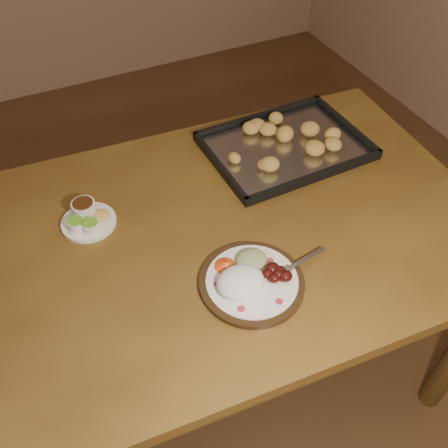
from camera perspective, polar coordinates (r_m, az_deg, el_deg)
ground at (r=1.96m, az=-9.62°, el=-14.47°), size 4.00×4.00×0.00m
dining_table at (r=1.36m, az=-2.20°, el=-3.77°), size 1.55×0.99×0.75m
dinner_plate at (r=1.16m, az=2.95°, el=-6.33°), size 0.33×0.25×0.06m
condiment_saucer at (r=1.34m, az=-15.39°, el=0.65°), size 0.14×0.14×0.05m
baking_tray at (r=1.54m, az=7.02°, el=8.92°), size 0.47×0.35×0.05m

